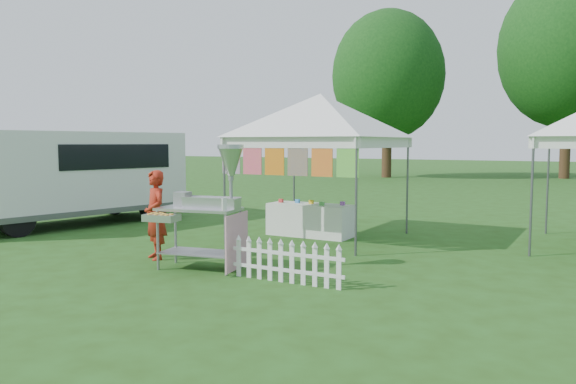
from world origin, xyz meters
The scene contains 9 objects.
ground centered at (0.00, 0.00, 0.00)m, with size 120.00×120.00×0.00m, color #254814.
canopy_main centered at (0.00, 3.49, 2.99)m, with size 4.24×4.24×3.45m.
tree_left centered at (-6.00, 24.00, 5.83)m, with size 6.40×6.40×9.53m.
tree_mid centered at (3.00, 28.00, 7.14)m, with size 7.60×7.60×11.52m.
donut_cart centered at (-0.11, -0.06, 1.16)m, with size 1.43×1.19×1.96m.
vendor centered at (-1.45, 0.14, 0.76)m, with size 0.56×0.36×1.52m, color #A02313.
cargo_van centered at (-6.14, 2.37, 1.21)m, with size 3.18×5.73×2.25m.
picket_fence centered at (1.32, -0.18, 0.29)m, with size 1.80×0.07×0.56m.
display_table centered at (-0.28, 3.59, 0.34)m, with size 1.80×0.70×0.68m, color white.
Camera 1 is at (5.25, -6.96, 1.98)m, focal length 35.00 mm.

